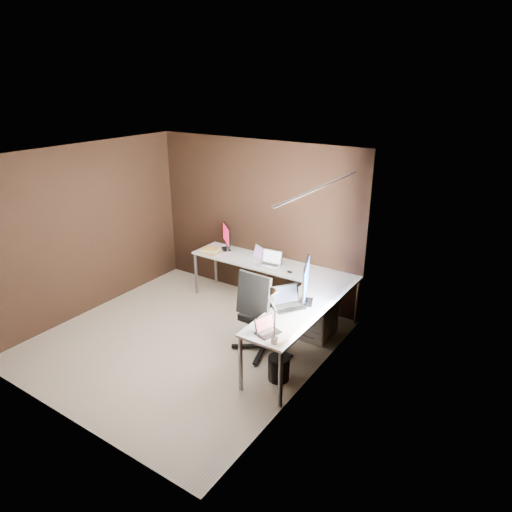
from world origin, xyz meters
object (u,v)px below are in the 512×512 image
at_px(monitor_left, 227,236).
at_px(wastebasket, 279,368).
at_px(laptop_black_big, 287,302).
at_px(office_chair, 262,328).
at_px(laptop_black_small, 267,329).
at_px(drawer_pedestal, 317,315).
at_px(laptop_silver, 270,262).
at_px(laptop_white, 257,257).
at_px(monitor_right, 306,281).
at_px(desk_lamp, 273,308).
at_px(book_stack, 211,251).

height_order(monitor_left, wastebasket, monitor_left).
xyz_separation_m(laptop_black_big, office_chair, (-0.33, -0.04, -0.45)).
height_order(laptop_black_small, office_chair, office_chair).
distance_m(drawer_pedestal, laptop_black_big, 0.86).
bearing_deg(laptop_silver, laptop_white, 162.12).
bearing_deg(laptop_black_big, wastebasket, -126.40).
distance_m(monitor_right, office_chair, 0.87).
relative_size(laptop_white, office_chair, 0.31).
distance_m(desk_lamp, wastebasket, 0.99).
xyz_separation_m(laptop_silver, laptop_black_big, (0.85, -0.99, 0.00)).
xyz_separation_m(monitor_right, office_chair, (-0.47, -0.25, -0.69)).
height_order(book_stack, office_chair, office_chair).
relative_size(laptop_black_small, wastebasket, 1.02).
xyz_separation_m(monitor_right, laptop_black_small, (-0.02, -0.87, -0.26)).
bearing_deg(laptop_black_big, laptop_silver, 74.39).
relative_size(monitor_right, laptop_silver, 1.72).
bearing_deg(laptop_black_big, desk_lamp, -128.26).
distance_m(book_stack, wastebasket, 2.53).
bearing_deg(laptop_black_small, wastebasket, 7.30).
xyz_separation_m(monitor_left, book_stack, (-0.11, -0.29, -0.19)).
height_order(drawer_pedestal, desk_lamp, desk_lamp).
bearing_deg(wastebasket, laptop_black_small, -100.31).
relative_size(laptop_silver, wastebasket, 1.19).
height_order(desk_lamp, wastebasket, desk_lamp).
relative_size(drawer_pedestal, desk_lamp, 1.04).
relative_size(laptop_black_big, desk_lamp, 0.80).
height_order(laptop_silver, laptop_black_small, laptop_silver).
distance_m(monitor_right, laptop_silver, 1.29).
xyz_separation_m(drawer_pedestal, wastebasket, (0.07, -1.15, -0.15)).
distance_m(book_stack, office_chair, 1.88).
bearing_deg(book_stack, drawer_pedestal, -5.17).
xyz_separation_m(drawer_pedestal, monitor_right, (0.05, -0.50, 0.73)).
bearing_deg(laptop_black_big, laptop_white, 80.86).
relative_size(laptop_silver, book_stack, 1.19).
bearing_deg(monitor_left, drawer_pedestal, 27.99).
bearing_deg(monitor_right, laptop_black_small, 156.71).
distance_m(laptop_white, wastebasket, 2.08).
bearing_deg(monitor_left, wastebasket, 2.30).
xyz_separation_m(monitor_right, book_stack, (-2.04, 0.68, -0.26)).
relative_size(monitor_right, desk_lamp, 1.05).
relative_size(monitor_left, laptop_black_small, 1.34).
height_order(drawer_pedestal, monitor_right, monitor_right).
relative_size(monitor_left, monitor_right, 0.67).
bearing_deg(desk_lamp, monitor_right, 76.11).
xyz_separation_m(laptop_white, laptop_black_big, (1.14, -1.06, 0.01)).
bearing_deg(laptop_black_small, drawer_pedestal, 18.90).
relative_size(office_chair, wastebasket, 3.89).
height_order(monitor_right, laptop_black_big, monitor_right).
distance_m(laptop_black_big, desk_lamp, 0.83).
xyz_separation_m(monitor_right, laptop_silver, (-0.99, 0.79, -0.25)).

